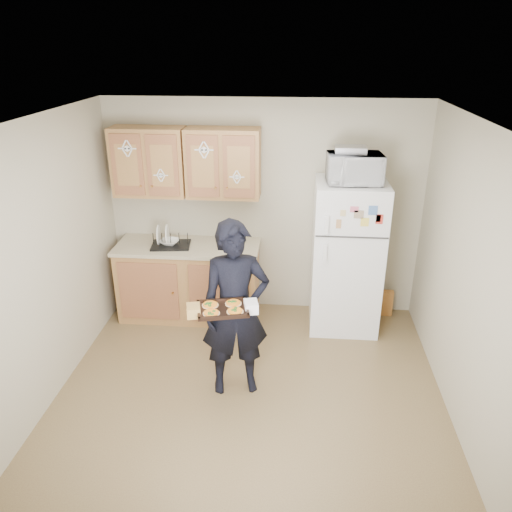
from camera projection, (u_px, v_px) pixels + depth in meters
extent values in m
plane|color=brown|center=(249.00, 398.00, 4.64)|extent=(3.60, 3.60, 0.00)
plane|color=silver|center=(247.00, 124.00, 3.63)|extent=(3.60, 3.60, 0.00)
cube|color=#ADA58D|center=(264.00, 209.00, 5.78)|extent=(3.60, 0.04, 2.50)
cube|color=#ADA58D|center=(211.00, 435.00, 2.49)|extent=(3.60, 0.04, 2.50)
cube|color=#ADA58D|center=(39.00, 269.00, 4.28)|extent=(0.04, 3.60, 2.50)
cube|color=#ADA58D|center=(471.00, 286.00, 3.99)|extent=(0.04, 3.60, 2.50)
cube|color=white|center=(346.00, 257.00, 5.52)|extent=(0.75, 0.70, 1.70)
cube|color=olive|center=(190.00, 282.00, 5.88)|extent=(1.60, 0.60, 0.86)
cube|color=tan|center=(187.00, 247.00, 5.70)|extent=(1.64, 0.64, 0.04)
cube|color=olive|center=(149.00, 162.00, 5.48)|extent=(0.80, 0.33, 0.75)
cube|color=olive|center=(223.00, 163.00, 5.41)|extent=(0.80, 0.33, 0.75)
cube|color=gold|center=(384.00, 303.00, 5.98)|extent=(0.20, 0.07, 0.32)
imported|color=black|center=(236.00, 310.00, 4.46)|extent=(0.69, 0.53, 1.68)
cube|color=black|center=(223.00, 310.00, 4.13)|extent=(0.48, 0.39, 0.04)
cylinder|color=orange|center=(211.00, 313.00, 4.05)|extent=(0.14, 0.14, 0.02)
cylinder|color=orange|center=(235.00, 311.00, 4.08)|extent=(0.14, 0.14, 0.02)
cylinder|color=orange|center=(210.00, 305.00, 4.18)|extent=(0.14, 0.14, 0.02)
cylinder|color=orange|center=(233.00, 303.00, 4.20)|extent=(0.14, 0.14, 0.02)
imported|color=white|center=(354.00, 169.00, 5.08)|extent=(0.58, 0.41, 0.31)
cube|color=#ACADB3|center=(351.00, 150.00, 5.03)|extent=(0.32, 0.22, 0.07)
cube|color=black|center=(171.00, 239.00, 5.64)|extent=(0.47, 0.37, 0.17)
imported|color=silver|center=(170.00, 242.00, 5.66)|extent=(0.24, 0.24, 0.05)
imported|color=white|center=(223.00, 242.00, 5.55)|extent=(0.10, 0.10, 0.17)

